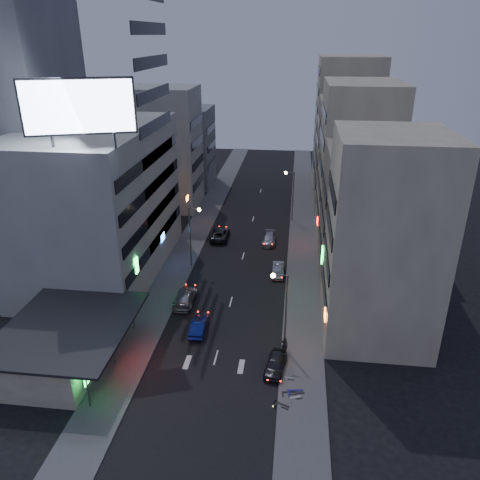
% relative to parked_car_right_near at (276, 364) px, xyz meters
% --- Properties ---
extents(ground, '(180.00, 180.00, 0.00)m').
position_rel_parked_car_right_near_xyz_m(ground, '(-5.60, -2.90, -0.69)').
color(ground, black).
rests_on(ground, ground).
extents(sidewalk_left, '(4.00, 120.00, 0.12)m').
position_rel_parked_car_right_near_xyz_m(sidewalk_left, '(-13.60, 27.10, -0.63)').
color(sidewalk_left, '#4C4C4F').
rests_on(sidewalk_left, ground).
extents(sidewalk_right, '(4.00, 120.00, 0.12)m').
position_rel_parked_car_right_near_xyz_m(sidewalk_right, '(2.40, 27.10, -0.63)').
color(sidewalk_right, '#4C4C4F').
rests_on(sidewalk_right, ground).
extents(food_court, '(11.00, 13.00, 3.88)m').
position_rel_parked_car_right_near_xyz_m(food_court, '(-19.50, -0.90, 1.30)').
color(food_court, beige).
rests_on(food_court, ground).
extents(white_building, '(14.00, 24.00, 18.00)m').
position_rel_parked_car_right_near_xyz_m(white_building, '(-22.60, 17.10, 8.31)').
color(white_building, '#A8A8A3').
rests_on(white_building, ground).
extents(grey_tower, '(10.00, 14.00, 34.00)m').
position_rel_parked_car_right_near_xyz_m(grey_tower, '(-31.60, 20.10, 16.31)').
color(grey_tower, gray).
rests_on(grey_tower, ground).
extents(shophouse_near, '(10.00, 11.00, 20.00)m').
position_rel_parked_car_right_near_xyz_m(shophouse_near, '(9.40, 7.60, 9.31)').
color(shophouse_near, beige).
rests_on(shophouse_near, ground).
extents(shophouse_mid, '(11.00, 12.00, 16.00)m').
position_rel_parked_car_right_near_xyz_m(shophouse_mid, '(9.90, 19.10, 7.31)').
color(shophouse_mid, gray).
rests_on(shophouse_mid, ground).
extents(shophouse_far, '(10.00, 14.00, 22.00)m').
position_rel_parked_car_right_near_xyz_m(shophouse_far, '(9.40, 32.10, 10.31)').
color(shophouse_far, beige).
rests_on(shophouse_far, ground).
extents(far_left_a, '(11.00, 10.00, 20.00)m').
position_rel_parked_car_right_near_xyz_m(far_left_a, '(-21.10, 42.10, 9.31)').
color(far_left_a, '#A8A8A3').
rests_on(far_left_a, ground).
extents(far_left_b, '(12.00, 10.00, 15.00)m').
position_rel_parked_car_right_near_xyz_m(far_left_b, '(-21.60, 55.10, 6.81)').
color(far_left_b, gray).
rests_on(far_left_b, ground).
extents(far_right_a, '(11.00, 12.00, 18.00)m').
position_rel_parked_car_right_near_xyz_m(far_right_a, '(9.90, 47.10, 8.31)').
color(far_right_a, gray).
rests_on(far_right_a, ground).
extents(far_right_b, '(12.00, 12.00, 24.00)m').
position_rel_parked_car_right_near_xyz_m(far_right_b, '(10.40, 61.10, 11.31)').
color(far_right_b, beige).
rests_on(far_right_b, ground).
extents(billboard, '(9.52, 3.75, 6.20)m').
position_rel_parked_car_right_near_xyz_m(billboard, '(-18.59, 7.08, 20.97)').
color(billboard, '#595B60').
rests_on(billboard, white_building).
extents(street_lamp_right_near, '(1.60, 0.44, 8.02)m').
position_rel_parked_car_right_near_xyz_m(street_lamp_right_near, '(0.30, 3.10, 4.68)').
color(street_lamp_right_near, '#595B60').
rests_on(street_lamp_right_near, sidewalk_right).
extents(street_lamp_left, '(1.60, 0.44, 8.02)m').
position_rel_parked_car_right_near_xyz_m(street_lamp_left, '(-11.50, 19.10, 4.68)').
color(street_lamp_left, '#595B60').
rests_on(street_lamp_left, sidewalk_left).
extents(street_lamp_right_far, '(1.60, 0.44, 8.02)m').
position_rel_parked_car_right_near_xyz_m(street_lamp_right_far, '(0.30, 37.10, 4.68)').
color(street_lamp_right_far, '#595B60').
rests_on(street_lamp_right_far, sidewalk_right).
extents(parked_car_right_near, '(2.16, 4.22, 1.37)m').
position_rel_parked_car_right_near_xyz_m(parked_car_right_near, '(0.00, 0.00, 0.00)').
color(parked_car_right_near, '#29292E').
rests_on(parked_car_right_near, ground).
extents(parked_car_right_mid, '(1.48, 4.03, 1.32)m').
position_rel_parked_car_right_near_xyz_m(parked_car_right_mid, '(-0.65, 18.29, -0.03)').
color(parked_car_right_mid, '#9A9DA2').
rests_on(parked_car_right_mid, ground).
extents(parked_car_left, '(2.56, 5.34, 1.47)m').
position_rel_parked_car_right_near_xyz_m(parked_car_left, '(-9.69, 28.58, 0.05)').
color(parked_car_left, '#25262A').
rests_on(parked_car_left, ground).
extents(parked_car_right_far, '(1.87, 4.49, 1.30)m').
position_rel_parked_car_right_near_xyz_m(parked_car_right_far, '(-2.39, 27.82, -0.04)').
color(parked_car_right_far, '#A2A3AA').
rests_on(parked_car_right_far, ground).
extents(road_car_blue, '(1.54, 4.14, 1.35)m').
position_rel_parked_car_right_near_xyz_m(road_car_blue, '(-8.01, 4.98, -0.01)').
color(road_car_blue, navy).
rests_on(road_car_blue, ground).
extents(road_car_silver, '(2.22, 5.28, 1.52)m').
position_rel_parked_car_right_near_xyz_m(road_car_silver, '(-10.60, 10.25, 0.07)').
color(road_car_silver, '#9B9DA3').
rests_on(road_car_silver, ground).
extents(person, '(0.62, 0.41, 1.68)m').
position_rel_parked_car_right_near_xyz_m(person, '(0.70, 2.60, 0.27)').
color(person, black).
rests_on(person, sidewalk_right).
extents(scooter_black_a, '(1.24, 1.86, 1.08)m').
position_rel_parked_car_right_near_xyz_m(scooter_black_a, '(1.44, -4.48, -0.03)').
color(scooter_black_a, black).
rests_on(scooter_black_a, sidewalk_right).
extents(scooter_silver_a, '(1.11, 1.73, 1.00)m').
position_rel_parked_car_right_near_xyz_m(scooter_silver_a, '(2.28, -3.05, -0.07)').
color(scooter_silver_a, '#BABBC3').
rests_on(scooter_silver_a, sidewalk_right).
extents(scooter_blue, '(0.94, 2.09, 1.23)m').
position_rel_parked_car_right_near_xyz_m(scooter_blue, '(2.50, -2.36, 0.05)').
color(scooter_blue, navy).
rests_on(scooter_blue, sidewalk_right).
extents(scooter_black_b, '(0.77, 1.79, 1.06)m').
position_rel_parked_car_right_near_xyz_m(scooter_black_b, '(1.85, -2.66, -0.04)').
color(scooter_black_b, black).
rests_on(scooter_black_b, sidewalk_right).
extents(scooter_silver_b, '(0.61, 1.63, 0.98)m').
position_rel_parked_car_right_near_xyz_m(scooter_silver_b, '(1.75, -0.91, -0.08)').
color(scooter_silver_b, '#94969B').
rests_on(scooter_silver_b, sidewalk_right).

